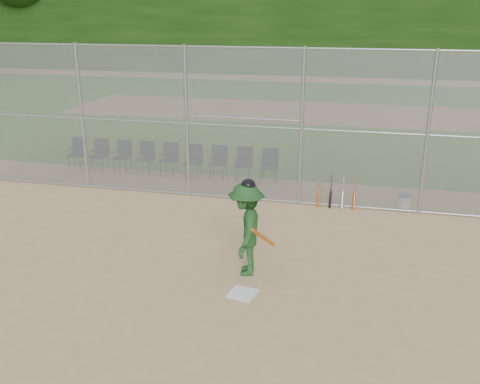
% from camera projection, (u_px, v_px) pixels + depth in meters
% --- Properties ---
extents(ground, '(100.00, 100.00, 0.00)m').
position_uv_depth(ground, '(209.00, 294.00, 9.57)').
color(ground, tan).
rests_on(ground, ground).
extents(grass_strip, '(100.00, 100.00, 0.00)m').
position_uv_depth(grass_strip, '(311.00, 112.00, 26.15)').
color(grass_strip, '#2A641E').
rests_on(grass_strip, ground).
extents(dirt_patch_far, '(24.00, 24.00, 0.00)m').
position_uv_depth(dirt_patch_far, '(311.00, 112.00, 26.15)').
color(dirt_patch_far, tan).
rests_on(dirt_patch_far, ground).
extents(backstop_fence, '(16.09, 0.09, 4.00)m').
position_uv_depth(backstop_fence, '(262.00, 124.00, 13.50)').
color(backstop_fence, gray).
rests_on(backstop_fence, ground).
extents(home_plate, '(0.55, 0.55, 0.02)m').
position_uv_depth(home_plate, '(243.00, 293.00, 9.58)').
color(home_plate, white).
rests_on(home_plate, ground).
extents(batter_at_plate, '(0.98, 1.36, 1.91)m').
position_uv_depth(batter_at_plate, '(246.00, 228.00, 10.07)').
color(batter_at_plate, '#1D4A1F').
rests_on(batter_at_plate, ground).
extents(water_cooler, '(0.33, 0.33, 0.41)m').
position_uv_depth(water_cooler, '(404.00, 202.00, 13.51)').
color(water_cooler, white).
rests_on(water_cooler, ground).
extents(spare_bats, '(0.96, 0.39, 0.83)m').
position_uv_depth(spare_bats, '(337.00, 192.00, 13.64)').
color(spare_bats, '#D84C14').
rests_on(spare_bats, ground).
extents(chair_0, '(0.54, 0.52, 0.96)m').
position_uv_depth(chair_0, '(77.00, 154.00, 16.93)').
color(chair_0, '#0F1337').
rests_on(chair_0, ground).
extents(chair_1, '(0.54, 0.52, 0.96)m').
position_uv_depth(chair_1, '(99.00, 155.00, 16.77)').
color(chair_1, '#0F1337').
rests_on(chair_1, ground).
extents(chair_2, '(0.54, 0.52, 0.96)m').
position_uv_depth(chair_2, '(122.00, 156.00, 16.61)').
color(chair_2, '#0F1337').
rests_on(chair_2, ground).
extents(chair_3, '(0.54, 0.52, 0.96)m').
position_uv_depth(chair_3, '(145.00, 158.00, 16.44)').
color(chair_3, '#0F1337').
rests_on(chair_3, ground).
extents(chair_4, '(0.54, 0.52, 0.96)m').
position_uv_depth(chair_4, '(169.00, 159.00, 16.28)').
color(chair_4, '#0F1337').
rests_on(chair_4, ground).
extents(chair_5, '(0.54, 0.52, 0.96)m').
position_uv_depth(chair_5, '(193.00, 161.00, 16.11)').
color(chair_5, '#0F1337').
rests_on(chair_5, ground).
extents(chair_6, '(0.54, 0.52, 0.96)m').
position_uv_depth(chair_6, '(218.00, 163.00, 15.95)').
color(chair_6, '#0F1337').
rests_on(chair_6, ground).
extents(chair_7, '(0.54, 0.52, 0.96)m').
position_uv_depth(chair_7, '(243.00, 164.00, 15.79)').
color(chair_7, '#0F1337').
rests_on(chair_7, ground).
extents(chair_8, '(0.54, 0.52, 0.96)m').
position_uv_depth(chair_8, '(269.00, 166.00, 15.62)').
color(chair_8, '#0F1337').
rests_on(chair_8, ground).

